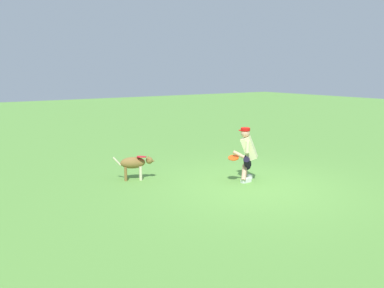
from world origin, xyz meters
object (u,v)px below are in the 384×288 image
object	(u,v)px
person	(247,153)
frisbee_held	(233,158)
dog	(135,164)
frisbee_flying	(142,157)

from	to	relation	value
person	frisbee_held	size ratio (longest dim) A/B	5.19
dog	frisbee_held	world-z (taller)	frisbee_held
person	dog	size ratio (longest dim) A/B	1.35
dog	frisbee_flying	size ratio (longest dim) A/B	4.04
person	frisbee_held	xyz separation A→B (m)	(0.38, -0.06, -0.09)
frisbee_held	person	bearing A→B (deg)	170.88
person	dog	world-z (taller)	person
dog	frisbee_held	xyz separation A→B (m)	(-1.81, 1.55, 0.21)
dog	frisbee_flying	xyz separation A→B (m)	(-0.12, 0.13, 0.18)
person	frisbee_flying	bearing A→B (deg)	11.90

